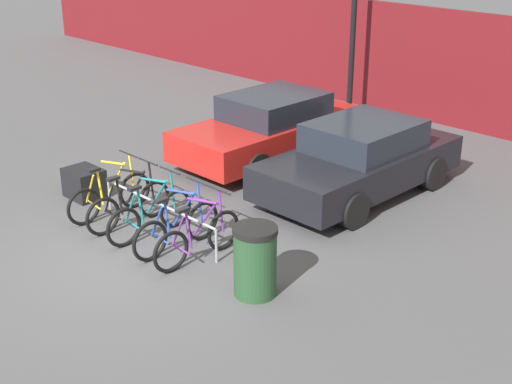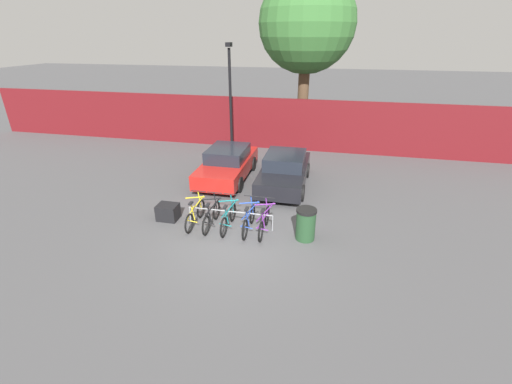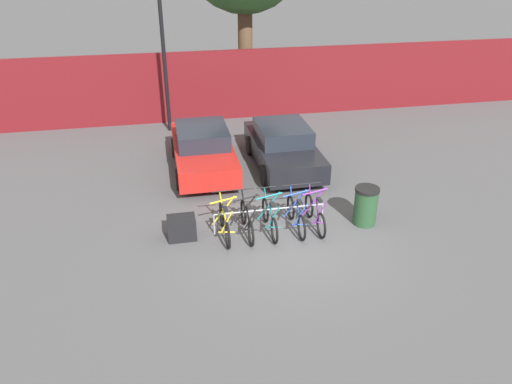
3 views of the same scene
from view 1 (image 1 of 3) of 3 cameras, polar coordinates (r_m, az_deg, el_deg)
The scene contains 12 objects.
ground_plane at distance 11.33m, azimuth -9.20°, elevation -4.97°, with size 120.00×120.00×0.00m, color #4C4C4F.
hoarding_wall at distance 17.75m, azimuth 16.34°, elevation 9.25°, with size 36.00×0.16×2.76m, color maroon.
bike_rack at distance 11.78m, azimuth -7.85°, elevation -1.24°, with size 2.89×0.04×0.57m.
bicycle_yellow at distance 12.63m, azimuth -11.61°, elevation -0.30°, with size 0.68×1.71×1.05m.
bicycle_black at distance 12.19m, azimuth -10.11°, elevation -1.03°, with size 0.68×1.71×1.05m.
bicycle_teal at distance 11.75m, azimuth -8.46°, elevation -1.84°, with size 0.68×1.71×1.05m.
bicycle_blue at distance 11.25m, azimuth -6.34°, elevation -2.87°, with size 0.68×1.71×1.05m.
bicycle_purple at distance 10.89m, azimuth -4.67°, elevation -3.68°, with size 0.68×1.71×1.05m.
car_red at distance 15.09m, azimuth 1.24°, elevation 5.20°, with size 1.91×4.32×1.40m.
car_black at distance 13.32m, azimuth 8.32°, elevation 2.59°, with size 1.91×4.23×1.40m.
trash_bin at distance 9.90m, azimuth -0.07°, elevation -5.53°, with size 0.63×0.63×1.03m.
cargo_crate at distance 13.58m, azimuth -13.57°, elevation 0.70°, with size 0.70×0.56×0.55m, color black.
Camera 1 is at (8.31, -5.72, 5.16)m, focal length 50.00 mm.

